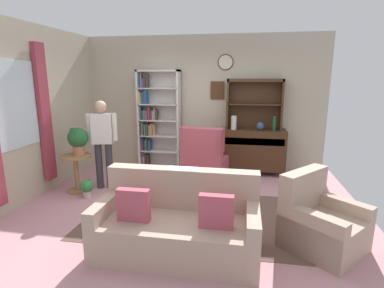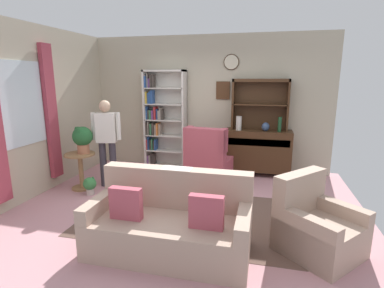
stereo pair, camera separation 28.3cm
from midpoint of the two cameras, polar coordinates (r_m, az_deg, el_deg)
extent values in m
cube|color=#C68C93|center=(4.74, -3.39, -11.89)|extent=(5.40, 4.60, 0.02)
cube|color=#BCB299|center=(6.43, 0.87, 7.68)|extent=(5.00, 0.06, 2.80)
cylinder|color=beige|center=(6.31, 5.08, 15.22)|extent=(0.28, 0.03, 0.28)
torus|color=#382314|center=(6.31, 5.08, 15.22)|extent=(0.31, 0.02, 0.31)
cube|color=#4C2D19|center=(6.32, 3.54, 10.16)|extent=(0.28, 0.03, 0.36)
cube|color=#BCB299|center=(5.52, -30.19, 5.15)|extent=(0.06, 4.20, 2.80)
cube|color=silver|center=(5.27, -31.98, 6.31)|extent=(0.02, 0.90, 1.30)
cube|color=#9E3847|center=(5.70, -27.53, 5.11)|extent=(0.08, 0.24, 2.30)
cube|color=brown|center=(4.43, -1.73, -13.52)|extent=(2.97, 1.88, 0.01)
cube|color=silver|center=(6.63, -11.03, 4.55)|extent=(0.04, 0.30, 2.10)
cube|color=silver|center=(6.37, -3.77, 4.44)|extent=(0.04, 0.30, 2.10)
cube|color=silver|center=(6.42, -7.74, 13.64)|extent=(0.90, 0.30, 0.04)
cube|color=silver|center=(6.71, -7.22, -4.24)|extent=(0.90, 0.30, 0.04)
cube|color=silver|center=(6.62, -7.10, 4.68)|extent=(0.90, 0.01, 2.10)
cube|color=silver|center=(6.61, -7.30, -1.28)|extent=(0.86, 0.30, 0.02)
cube|color=#723F7F|center=(6.78, -10.49, -3.08)|extent=(0.03, 0.14, 0.19)
cube|color=gray|center=(6.76, -10.17, -3.00)|extent=(0.04, 0.17, 0.21)
cube|color=#3F3833|center=(6.74, -9.83, -2.88)|extent=(0.04, 0.20, 0.25)
cube|color=#3F3833|center=(6.73, -9.49, -2.94)|extent=(0.03, 0.16, 0.24)
cube|color=silver|center=(6.54, -7.39, 1.59)|extent=(0.86, 0.30, 0.02)
cube|color=#B22D33|center=(6.70, -10.65, -0.15)|extent=(0.02, 0.20, 0.22)
cube|color=#284C8C|center=(6.68, -10.43, 0.12)|extent=(0.02, 0.18, 0.29)
cube|color=#3F3833|center=(6.67, -10.08, -0.18)|extent=(0.04, 0.12, 0.22)
cube|color=#337247|center=(6.65, -9.72, -0.11)|extent=(0.03, 0.19, 0.24)
cube|color=#3F3833|center=(6.65, -9.42, -0.29)|extent=(0.03, 0.15, 0.20)
cube|color=#284C8C|center=(6.63, -9.14, -0.17)|extent=(0.02, 0.19, 0.23)
cube|color=silver|center=(6.48, -7.47, 4.51)|extent=(0.86, 0.30, 0.02)
cube|color=#3F3833|center=(6.63, -10.73, 2.83)|extent=(0.03, 0.23, 0.26)
cube|color=gray|center=(6.61, -10.45, 2.96)|extent=(0.02, 0.19, 0.29)
cube|color=gray|center=(6.61, -10.17, 2.60)|extent=(0.02, 0.12, 0.21)
cube|color=#337247|center=(6.59, -9.92, 2.74)|extent=(0.04, 0.23, 0.24)
cube|color=#3F3833|center=(6.57, -9.52, 2.83)|extent=(0.04, 0.23, 0.26)
cube|color=gray|center=(6.56, -9.12, 2.65)|extent=(0.04, 0.18, 0.22)
cube|color=#CC7233|center=(6.54, -8.77, 2.79)|extent=(0.03, 0.22, 0.26)
cube|color=gray|center=(6.53, -8.43, 2.71)|extent=(0.04, 0.11, 0.24)
cube|color=silver|center=(6.45, -7.56, 7.47)|extent=(0.86, 0.30, 0.02)
cube|color=#284C8C|center=(6.58, -10.85, 5.79)|extent=(0.03, 0.13, 0.27)
cube|color=#3F3833|center=(6.56, -10.47, 5.47)|extent=(0.04, 0.13, 0.20)
cube|color=#337247|center=(6.55, -10.07, 5.47)|extent=(0.04, 0.21, 0.20)
cube|color=#723F7F|center=(6.53, -9.68, 5.47)|extent=(0.04, 0.21, 0.20)
cube|color=#B22D33|center=(6.51, -9.29, 5.76)|extent=(0.04, 0.18, 0.27)
cube|color=#284C8C|center=(6.50, -8.93, 5.57)|extent=(0.03, 0.10, 0.22)
cube|color=gray|center=(6.49, -8.53, 5.43)|extent=(0.04, 0.15, 0.19)
cube|color=gray|center=(6.47, -8.24, 5.68)|extent=(0.02, 0.17, 0.25)
cube|color=#3F3833|center=(6.47, -7.97, 5.53)|extent=(0.04, 0.13, 0.22)
cube|color=silver|center=(6.43, -7.64, 10.46)|extent=(0.86, 0.30, 0.02)
cube|color=gold|center=(6.55, -10.95, 8.62)|extent=(0.04, 0.15, 0.25)
cube|color=#284C8C|center=(6.53, -10.60, 8.52)|extent=(0.03, 0.13, 0.23)
cube|color=#284C8C|center=(6.52, -10.31, 8.64)|extent=(0.04, 0.14, 0.25)
cube|color=#284C8C|center=(6.50, -9.90, 8.77)|extent=(0.04, 0.17, 0.28)
cube|color=#284C8C|center=(6.53, -11.09, 11.50)|extent=(0.03, 0.21, 0.24)
cube|color=gray|center=(6.52, -10.81, 11.71)|extent=(0.03, 0.12, 0.28)
cube|color=#723F7F|center=(6.51, -10.47, 11.30)|extent=(0.04, 0.11, 0.19)
cube|color=#3F3833|center=(6.49, -10.10, 11.71)|extent=(0.03, 0.18, 0.28)
cube|color=#3F3833|center=(6.48, -9.74, 11.71)|extent=(0.04, 0.14, 0.27)
cube|color=#422816|center=(6.22, 10.14, -1.00)|extent=(1.30, 0.45, 0.82)
cube|color=#422816|center=(6.20, 4.40, -5.29)|extent=(0.06, 0.06, 0.10)
cube|color=#422816|center=(6.21, 15.54, -5.71)|extent=(0.06, 0.06, 0.10)
cube|color=#422816|center=(6.54, 4.71, -4.36)|extent=(0.06, 0.06, 0.10)
cube|color=#422816|center=(6.54, 15.26, -4.75)|extent=(0.06, 0.06, 0.10)
cube|color=#352012|center=(5.96, 10.21, 0.42)|extent=(1.20, 0.01, 0.14)
cube|color=#422816|center=(6.17, 5.51, 7.60)|extent=(0.04, 0.26, 1.00)
cube|color=#422816|center=(6.18, 15.43, 7.22)|extent=(0.04, 0.26, 1.00)
cube|color=#422816|center=(6.13, 10.65, 11.81)|extent=(1.10, 0.26, 0.06)
cube|color=#422816|center=(6.15, 10.47, 7.44)|extent=(1.06, 0.26, 0.02)
cube|color=#422816|center=(6.28, 10.47, 7.54)|extent=(1.10, 0.01, 1.00)
cylinder|color=beige|center=(6.05, 6.64, 4.02)|extent=(0.11, 0.11, 0.28)
ellipsoid|color=#33476B|center=(6.06, 11.55, 3.36)|extent=(0.15, 0.15, 0.17)
cylinder|color=#194223|center=(6.04, 14.05, 3.78)|extent=(0.07, 0.07, 0.29)
cube|color=tan|center=(3.54, -5.30, -17.02)|extent=(1.80, 0.86, 0.42)
cube|color=tan|center=(3.63, -4.06, -8.34)|extent=(1.80, 0.21, 0.48)
cube|color=tan|center=(3.78, -17.91, -14.00)|extent=(0.14, 0.85, 0.60)
cube|color=tan|center=(3.39, 8.95, -16.81)|extent=(0.14, 0.85, 0.60)
cube|color=#B74C5B|center=(3.40, -13.45, -11.24)|extent=(0.36, 0.10, 0.36)
cube|color=#B74C5B|center=(3.17, 2.03, -12.73)|extent=(0.36, 0.10, 0.36)
cube|color=white|center=(3.55, -4.13, -4.69)|extent=(0.36, 0.18, 0.00)
cube|color=tan|center=(3.86, 21.77, -15.41)|extent=(1.08, 1.08, 0.40)
cube|color=tan|center=(3.82, 18.40, -8.20)|extent=(0.63, 0.68, 0.48)
cube|color=tan|center=(3.59, 19.32, -16.08)|extent=(0.68, 0.62, 0.55)
cube|color=tan|center=(4.07, 24.08, -12.93)|extent=(0.68, 0.62, 0.55)
cube|color=#B74C5B|center=(5.91, 1.30, -4.56)|extent=(0.90, 0.91, 0.42)
cube|color=#B74C5B|center=(5.49, 0.37, -0.20)|extent=(0.80, 0.32, 0.63)
cube|color=#B74C5B|center=(5.42, 3.92, 0.60)|extent=(0.14, 0.29, 0.44)
cube|color=#B74C5B|center=(5.63, -2.78, 1.07)|extent=(0.14, 0.29, 0.44)
cylinder|color=#997047|center=(5.55, -22.70, -2.16)|extent=(0.52, 0.52, 0.03)
cylinder|color=#997047|center=(5.64, -22.42, -5.34)|extent=(0.08, 0.08, 0.62)
cylinder|color=#997047|center=(5.73, -22.17, -8.14)|extent=(0.36, 0.36, 0.03)
cylinder|color=#AD6B4C|center=(5.53, -22.07, -1.14)|extent=(0.20, 0.20, 0.16)
sphere|color=#235B2D|center=(5.49, -22.26, 1.10)|extent=(0.34, 0.34, 0.34)
ellipsoid|color=#235B2D|center=(5.37, -22.74, 1.26)|extent=(0.10, 0.06, 0.24)
ellipsoid|color=#235B2D|center=(5.38, -22.88, 1.26)|extent=(0.10, 0.06, 0.24)
ellipsoid|color=#235B2D|center=(5.56, -23.24, 1.58)|extent=(0.10, 0.06, 0.24)
ellipsoid|color=#235B2D|center=(5.58, -22.96, 1.64)|extent=(0.10, 0.06, 0.24)
cylinder|color=beige|center=(5.40, -20.73, -8.88)|extent=(0.13, 0.13, 0.10)
sphere|color=#387F42|center=(5.35, -20.85, -7.48)|extent=(0.22, 0.22, 0.22)
ellipsoid|color=#387F42|center=(5.28, -21.28, -7.49)|extent=(0.06, 0.04, 0.15)
ellipsoid|color=#387F42|center=(5.39, -20.29, -6.99)|extent=(0.06, 0.04, 0.15)
ellipsoid|color=#387F42|center=(5.31, -21.58, -7.42)|extent=(0.06, 0.04, 0.15)
cylinder|color=#38333D|center=(5.64, -18.59, -3.94)|extent=(0.15, 0.15, 0.82)
cylinder|color=#38333D|center=(5.60, -16.81, -3.94)|extent=(0.15, 0.15, 0.82)
cube|color=silver|center=(5.48, -18.17, 2.80)|extent=(0.38, 0.28, 0.52)
sphere|color=tan|center=(5.43, -18.45, 6.75)|extent=(0.24, 0.24, 0.20)
cylinder|color=silver|center=(5.53, -20.41, 3.00)|extent=(0.10, 0.10, 0.48)
cylinder|color=silver|center=(5.42, -15.93, 3.13)|extent=(0.10, 0.10, 0.48)
cube|color=#422816|center=(4.09, 0.30, -9.67)|extent=(0.80, 0.50, 0.03)
cube|color=#422816|center=(4.05, -5.55, -13.19)|extent=(0.05, 0.05, 0.39)
cube|color=#422816|center=(3.94, 5.21, -14.02)|extent=(0.05, 0.05, 0.39)
cube|color=#422816|center=(4.44, -4.01, -10.77)|extent=(0.05, 0.05, 0.39)
cube|color=#422816|center=(4.33, 5.73, -11.42)|extent=(0.05, 0.05, 0.39)
cube|color=gray|center=(4.07, -0.07, -9.38)|extent=(0.17, 0.15, 0.03)
cube|color=#337247|center=(4.05, -0.30, -9.10)|extent=(0.18, 0.15, 0.03)
cube|color=gray|center=(4.05, -0.10, -8.73)|extent=(0.22, 0.10, 0.02)
cube|color=#723F7F|center=(4.04, -0.21, -8.42)|extent=(0.19, 0.13, 0.03)
camera|label=1|loc=(0.14, -91.76, -0.40)|focal=28.07mm
camera|label=2|loc=(0.14, 88.24, 0.40)|focal=28.07mm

